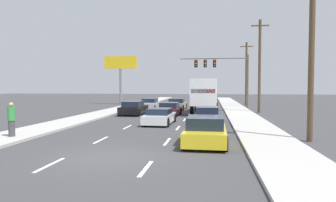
{
  "coord_description": "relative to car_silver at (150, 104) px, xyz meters",
  "views": [
    {
      "loc": [
        3.83,
        -11.35,
        2.73
      ],
      "look_at": [
        0.15,
        14.89,
        1.45
      ],
      "focal_mm": 32.95,
      "sensor_mm": 36.0,
      "label": 1
    }
  ],
  "objects": [
    {
      "name": "lane_markings",
      "position": [
        3.22,
        -2.81,
        -0.61
      ],
      "size": [
        3.54,
        57.0,
        0.01
      ],
      "color": "silver",
      "rests_on": "ground_plane"
    },
    {
      "name": "utility_pole_near",
      "position": [
        11.87,
        -19.31,
        4.14
      ],
      "size": [
        1.8,
        0.28,
        9.21
      ],
      "color": "brown",
      "rests_on": "ground_plane"
    },
    {
      "name": "ground_plane",
      "position": [
        3.22,
        1.14,
        -0.61
      ],
      "size": [
        140.0,
        140.0,
        0.0
      ],
      "primitive_type": "plane",
      "color": "#3D3D3F"
    },
    {
      "name": "car_black",
      "position": [
        -0.29,
        -6.55,
        -0.01
      ],
      "size": [
        2.05,
        4.42,
        1.3
      ],
      "color": "black",
      "rests_on": "ground_plane"
    },
    {
      "name": "sidewalk_left",
      "position": [
        -3.42,
        -3.86,
        -0.54
      ],
      "size": [
        2.77,
        80.0,
        0.14
      ],
      "primitive_type": "cube",
      "color": "#B2AFA8",
      "rests_on": "ground_plane"
    },
    {
      "name": "utility_pole_far",
      "position": [
        11.97,
        9.8,
        4.0
      ],
      "size": [
        1.8,
        0.28,
        8.94
      ],
      "color": "brown",
      "rests_on": "ground_plane"
    },
    {
      "name": "roadside_billboard",
      "position": [
        -6.3,
        9.23,
        4.65
      ],
      "size": [
        4.94,
        0.36,
        7.16
      ],
      "color": "slate",
      "rests_on": "ground_plane"
    },
    {
      "name": "pedestrian_near_corner",
      "position": [
        -3.12,
        -20.71,
        0.41
      ],
      "size": [
        0.38,
        0.38,
        1.76
      ],
      "color": "#3F3F42",
      "rests_on": "sidewalk_left"
    },
    {
      "name": "sidewalk_right",
      "position": [
        9.85,
        -3.86,
        -0.54
      ],
      "size": [
        2.77,
        80.0,
        0.14
      ],
      "primitive_type": "cube",
      "color": "#B2AFA8",
      "rests_on": "ground_plane"
    },
    {
      "name": "box_truck",
      "position": [
        6.42,
        -4.08,
        1.36
      ],
      "size": [
        2.7,
        8.16,
        3.4
      ],
      "color": "white",
      "rests_on": "ground_plane"
    },
    {
      "name": "traffic_signal_mast",
      "position": [
        7.69,
        5.13,
        4.61
      ],
      "size": [
        8.76,
        0.69,
        6.77
      ],
      "color": "#595B56",
      "rests_on": "ground_plane"
    },
    {
      "name": "utility_pole_mid",
      "position": [
        11.94,
        -2.58,
        4.27
      ],
      "size": [
        1.8,
        0.28,
        9.48
      ],
      "color": "brown",
      "rests_on": "ground_plane"
    },
    {
      "name": "car_yellow",
      "position": [
        6.8,
        -20.66,
        -0.01
      ],
      "size": [
        2.06,
        4.19,
        1.3
      ],
      "color": "yellow",
      "rests_on": "ground_plane"
    },
    {
      "name": "car_silver",
      "position": [
        0.0,
        0.0,
        0.0
      ],
      "size": [
        1.85,
        4.29,
        1.31
      ],
      "color": "#B7BABF",
      "rests_on": "ground_plane"
    },
    {
      "name": "car_white",
      "position": [
        3.39,
        -13.45,
        -0.07
      ],
      "size": [
        2.0,
        4.16,
        1.14
      ],
      "color": "white",
      "rests_on": "ground_plane"
    },
    {
      "name": "car_tan",
      "position": [
        3.06,
        0.82,
        -0.03
      ],
      "size": [
        2.07,
        4.46,
        1.29
      ],
      "color": "tan",
      "rests_on": "ground_plane"
    },
    {
      "name": "car_maroon",
      "position": [
        3.18,
        -6.68,
        -0.05
      ],
      "size": [
        2.03,
        4.15,
        1.21
      ],
      "color": "maroon",
      "rests_on": "ground_plane"
    },
    {
      "name": "car_blue",
      "position": [
        6.8,
        -12.95,
        -0.04
      ],
      "size": [
        1.93,
        4.51,
        1.27
      ],
      "color": "#1E389E",
      "rests_on": "ground_plane"
    }
  ]
}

